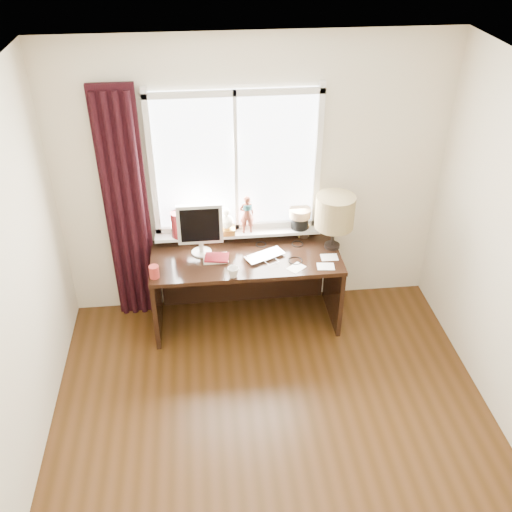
{
  "coord_description": "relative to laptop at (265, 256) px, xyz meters",
  "views": [
    {
      "loc": [
        -0.46,
        -2.6,
        3.58
      ],
      "look_at": [
        -0.05,
        1.25,
        1.0
      ],
      "focal_mm": 40.0,
      "sensor_mm": 36.0,
      "label": 1
    }
  ],
  "objects": [
    {
      "name": "loose_papers",
      "position": [
        0.44,
        -0.16,
        -0.01
      ],
      "size": [
        0.49,
        0.28,
        0.0
      ],
      "color": "white",
      "rests_on": "desk"
    },
    {
      "name": "window",
      "position": [
        -0.2,
        0.35,
        0.54
      ],
      "size": [
        1.52,
        0.2,
        1.4
      ],
      "color": "white",
      "rests_on": "ground"
    },
    {
      "name": "curtain",
      "position": [
        -1.2,
        0.31,
        0.35
      ],
      "size": [
        0.38,
        0.09,
        2.25
      ],
      "color": "black",
      "rests_on": "floor"
    },
    {
      "name": "icon_frame",
      "position": [
        0.4,
        0.3,
        0.05
      ],
      "size": [
        0.1,
        0.03,
        0.13
      ],
      "color": "gold",
      "rests_on": "desk"
    },
    {
      "name": "floor",
      "position": [
        -0.07,
        -1.6,
        -0.76
      ],
      "size": [
        3.5,
        4.0,
        0.0
      ],
      "primitive_type": "cube",
      "color": "#462711",
      "rests_on": "ground"
    },
    {
      "name": "notebook_stack",
      "position": [
        -0.44,
        0.01,
        0.0
      ],
      "size": [
        0.24,
        0.18,
        0.03
      ],
      "color": "beige",
      "rests_on": "desk"
    },
    {
      "name": "desk",
      "position": [
        -0.17,
        0.13,
        -0.26
      ],
      "size": [
        1.7,
        0.7,
        0.75
      ],
      "color": "black",
      "rests_on": "floor"
    },
    {
      "name": "wall_back",
      "position": [
        -0.07,
        0.4,
        0.54
      ],
      "size": [
        3.5,
        0.0,
        2.6
      ],
      "primitive_type": "cube",
      "rotation": [
        1.57,
        0.0,
        0.0
      ],
      "color": "beige",
      "rests_on": "ground"
    },
    {
      "name": "laptop",
      "position": [
        0.0,
        0.0,
        0.0
      ],
      "size": [
        0.42,
        0.36,
        0.03
      ],
      "primitive_type": "imported",
      "rotation": [
        0.0,
        0.0,
        0.44
      ],
      "color": "silver",
      "rests_on": "desk"
    },
    {
      "name": "red_cup",
      "position": [
        -0.97,
        -0.2,
        0.04
      ],
      "size": [
        0.08,
        0.08,
        0.11
      ],
      "primitive_type": "cylinder",
      "color": "maroon",
      "rests_on": "desk"
    },
    {
      "name": "monitor",
      "position": [
        -0.56,
        0.13,
        0.26
      ],
      "size": [
        0.4,
        0.18,
        0.49
      ],
      "color": "beige",
      "rests_on": "desk"
    },
    {
      "name": "desk_cables",
      "position": [
        0.21,
        0.07,
        -0.01
      ],
      "size": [
        0.47,
        0.44,
        0.01
      ],
      "color": "black",
      "rests_on": "desk"
    },
    {
      "name": "table_lamp",
      "position": [
        0.63,
        0.1,
        0.35
      ],
      "size": [
        0.35,
        0.35,
        0.52
      ],
      "color": "black",
      "rests_on": "desk"
    },
    {
      "name": "brush_holder",
      "position": [
        0.41,
        0.31,
        0.05
      ],
      "size": [
        0.09,
        0.09,
        0.25
      ],
      "color": "black",
      "rests_on": "desk"
    },
    {
      "name": "mug",
      "position": [
        -0.3,
        -0.27,
        0.03
      ],
      "size": [
        0.13,
        0.13,
        0.1
      ],
      "primitive_type": "imported",
      "rotation": [
        0.0,
        0.0,
        0.72
      ],
      "color": "white",
      "rests_on": "desk"
    },
    {
      "name": "ceiling",
      "position": [
        -0.07,
        -1.6,
        1.84
      ],
      "size": [
        3.5,
        4.0,
        0.0
      ],
      "primitive_type": "cube",
      "color": "white",
      "rests_on": "wall_back"
    }
  ]
}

